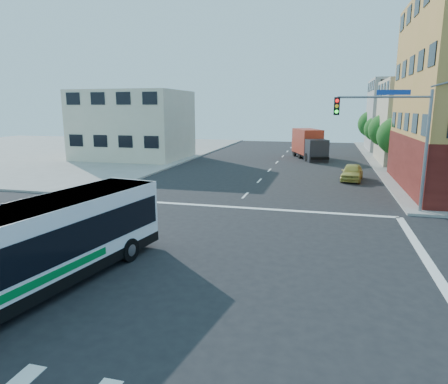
# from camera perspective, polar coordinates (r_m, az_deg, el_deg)

# --- Properties ---
(ground) EXTENTS (120.00, 120.00, 0.00)m
(ground) POSITION_cam_1_polar(r_m,az_deg,el_deg) (15.96, -6.43, -10.23)
(ground) COLOR black
(ground) RESTS_ON ground
(sidewalk_nw) EXTENTS (50.00, 50.00, 0.15)m
(sidewalk_nw) POSITION_cam_1_polar(r_m,az_deg,el_deg) (63.60, -25.15, 5.43)
(sidewalk_nw) COLOR gray
(sidewalk_nw) RESTS_ON ground
(building_east_near) EXTENTS (12.06, 10.06, 9.00)m
(building_east_near) POSITION_cam_1_polar(r_m,az_deg,el_deg) (49.18, 28.46, 8.75)
(building_east_near) COLOR #BCB18F
(building_east_near) RESTS_ON ground
(building_east_far) EXTENTS (12.06, 10.06, 10.00)m
(building_east_far) POSITION_cam_1_polar(r_m,az_deg,el_deg) (62.86, 25.50, 9.86)
(building_east_far) COLOR #A0A09B
(building_east_far) RESTS_ON ground
(building_west) EXTENTS (12.06, 10.06, 8.00)m
(building_west) POSITION_cam_1_polar(r_m,az_deg,el_deg) (49.20, -12.80, 9.29)
(building_west) COLOR beige
(building_west) RESTS_ON ground
(signal_mast_ne) EXTENTS (7.91, 1.13, 8.07)m
(signal_mast_ne) POSITION_cam_1_polar(r_m,az_deg,el_deg) (24.71, 23.35, 8.59)
(signal_mast_ne) COLOR slate
(signal_mast_ne) RESTS_ON ground
(street_tree_a) EXTENTS (3.60, 3.60, 5.53)m
(street_tree_a) POSITION_cam_1_polar(r_m,az_deg,el_deg) (42.29, 23.54, 7.66)
(street_tree_a) COLOR #362413
(street_tree_a) RESTS_ON ground
(street_tree_b) EXTENTS (3.80, 3.80, 5.79)m
(street_tree_b) POSITION_cam_1_polar(r_m,az_deg,el_deg) (50.19, 22.17, 8.47)
(street_tree_b) COLOR #362413
(street_tree_b) RESTS_ON ground
(street_tree_c) EXTENTS (3.40, 3.40, 5.29)m
(street_tree_c) POSITION_cam_1_polar(r_m,az_deg,el_deg) (58.14, 21.14, 8.61)
(street_tree_c) COLOR #362413
(street_tree_c) RESTS_ON ground
(street_tree_d) EXTENTS (4.00, 4.00, 6.03)m
(street_tree_d) POSITION_cam_1_polar(r_m,az_deg,el_deg) (66.07, 20.40, 9.33)
(street_tree_d) COLOR #362413
(street_tree_d) RESTS_ON ground
(transit_bus) EXTENTS (4.10, 11.23, 3.25)m
(transit_bus) POSITION_cam_1_polar(r_m,az_deg,el_deg) (14.40, -25.68, -7.11)
(transit_bus) COLOR black
(transit_bus) RESTS_ON ground
(box_truck) EXTENTS (4.75, 8.07, 3.50)m
(box_truck) POSITION_cam_1_polar(r_m,az_deg,el_deg) (49.32, 12.08, 6.63)
(box_truck) COLOR #24252A
(box_truck) RESTS_ON ground
(parked_car) EXTENTS (2.16, 4.26, 1.39)m
(parked_car) POSITION_cam_1_polar(r_m,az_deg,el_deg) (35.39, 17.82, 2.71)
(parked_car) COLOR gold
(parked_car) RESTS_ON ground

